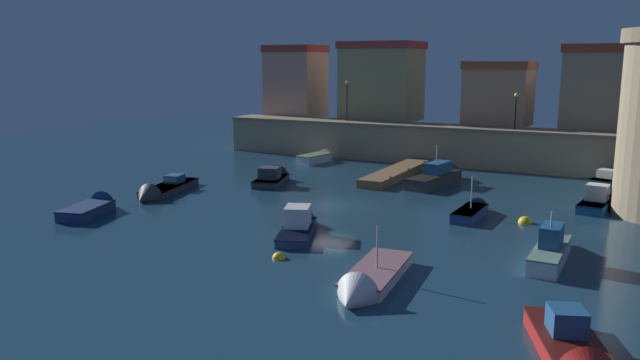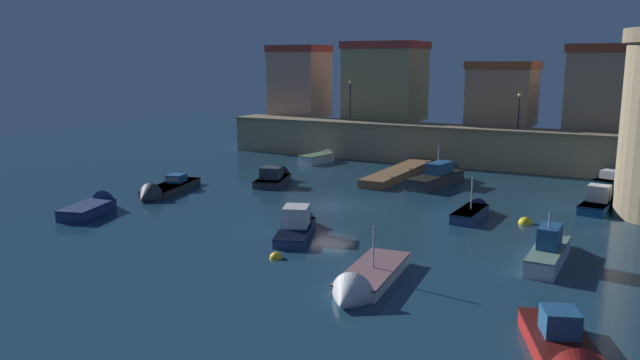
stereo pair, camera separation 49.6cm
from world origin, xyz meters
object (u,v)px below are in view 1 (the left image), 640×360
Objects in this scene: quay_lamp_0 at (347,94)px; moored_boat_5 at (94,207)px; moored_boat_7 at (367,283)px; mooring_buoy_2 at (298,215)px; quay_lamp_1 at (516,105)px; moored_boat_2 at (574,352)px; moored_boat_4 at (612,178)px; moored_boat_10 at (599,200)px; mooring_buoy_0 at (279,258)px; moored_boat_6 at (552,247)px; moored_boat_1 at (318,157)px; mooring_buoy_1 at (525,223)px; moored_boat_0 at (299,224)px; moored_boat_9 at (440,176)px; moored_boat_3 at (161,191)px; moored_boat_11 at (473,211)px; moored_boat_8 at (274,177)px.

quay_lamp_0 is 28.10m from moored_boat_5.
mooring_buoy_2 is (-8.40, 9.37, -0.27)m from moored_boat_7.
moored_boat_2 is (8.09, -34.35, -4.99)m from quay_lamp_1.
moored_boat_2 is 31.91m from moored_boat_4.
moored_boat_10 reaches higher than moored_boat_2.
mooring_buoy_0 is at bearing -130.58° from moored_boat_2.
moored_boat_10 is at bearing -4.64° from moored_boat_6.
mooring_buoy_1 is (20.18, -13.56, -0.42)m from moored_boat_1.
quay_lamp_0 is 0.61× the size of moored_boat_0.
mooring_buoy_0 is (-12.75, -27.24, -0.32)m from moored_boat_4.
moored_boat_0 is at bearing 179.32° from moored_boat_9.
moored_boat_10 is 9.71× the size of mooring_buoy_0.
quay_lamp_1 is 33.81m from moored_boat_5.
quay_lamp_0 is 32.72m from moored_boat_6.
moored_boat_3 is at bearing 143.99° from moored_boat_4.
moored_boat_9 is at bearing 29.88° from moored_boat_11.
moored_boat_9 is at bearing 114.55° from moored_boat_3.
moored_boat_2 is at bearing -19.63° from mooring_buoy_0.
quay_lamp_1 is at bearing -65.50° from moored_boat_1.
moored_boat_10 is at bearing -57.35° from quay_lamp_1.
quay_lamp_0 is at bearing -14.23° from moored_boat_8.
moored_boat_6 is 0.81× the size of moored_boat_9.
moored_boat_11 reaches higher than moored_boat_0.
mooring_buoy_2 is at bearing -81.11° from moored_boat_5.
moored_boat_7 is 5.50m from mooring_buoy_0.
moored_boat_7 reaches higher than mooring_buoy_1.
moored_boat_2 is 18.26m from moored_boat_11.
moored_boat_9 reaches higher than moored_boat_0.
mooring_buoy_0 is (-12.42, -18.13, -0.43)m from moored_boat_10.
moored_boat_11 reaches higher than moored_boat_3.
moored_boat_11 reaches higher than moored_boat_4.
moored_boat_11 reaches higher than moored_boat_7.
moored_boat_9 is (-11.33, -6.46, 0.25)m from moored_boat_4.
moored_boat_10 reaches higher than mooring_buoy_2.
quay_lamp_1 is 0.40× the size of moored_boat_3.
moored_boat_8 is at bearing -162.10° from moored_boat_1.
quay_lamp_1 is 0.60× the size of moored_boat_5.
mooring_buoy_0 is at bearing 173.63° from moored_boat_4.
moored_boat_8 is 10.29m from mooring_buoy_2.
moored_boat_4 is 36.72m from moored_boat_5.
moored_boat_3 is 25.57m from moored_boat_6.
moored_boat_7 is (-7.56, -29.04, -0.05)m from moored_boat_4.
mooring_buoy_1 is (18.76, -3.65, -0.38)m from moored_boat_8.
moored_boat_5 is at bearing 127.79° from moored_boat_10.
quay_lamp_0 is 15.38m from quay_lamp_1.
moored_boat_8 reaches higher than moored_boat_4.
moored_boat_10 is at bearing 61.48° from mooring_buoy_1.
moored_boat_1 is at bearing 80.18° from moored_boat_10.
mooring_buoy_1 is (23.24, 3.69, -0.28)m from moored_boat_3.
moored_boat_9 reaches higher than mooring_buoy_0.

